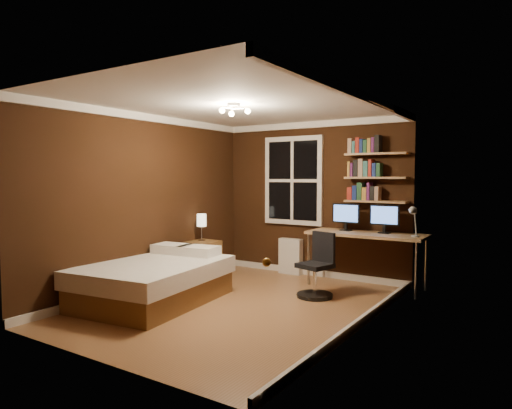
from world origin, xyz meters
The scene contains 24 objects.
floor centered at (0.00, 0.00, 0.00)m, with size 4.20×4.20×0.00m, color brown.
wall_back centered at (0.00, 2.10, 1.25)m, with size 3.20×0.04×2.50m, color black.
wall_left centered at (-1.60, 0.00, 1.25)m, with size 0.04×4.20×2.50m, color black.
wall_right centered at (1.60, 0.00, 1.25)m, with size 0.04×4.20×2.50m, color black.
ceiling centered at (0.00, 0.00, 2.50)m, with size 3.20×4.20×0.02m, color white.
window centered at (-0.35, 2.06, 1.55)m, with size 1.06×0.06×1.46m, color silver.
door centered at (1.59, -1.55, 1.02)m, with size 0.03×0.82×2.05m, color black, non-canonical shape.
door_knob centered at (1.55, -1.85, 1.00)m, with size 0.06×0.06×0.06m, color gold.
ceiling_fixture centered at (0.00, -0.10, 2.40)m, with size 0.44×0.44×0.18m, color beige, non-canonical shape.
bookshelf_lower centered at (1.08, 1.98, 1.25)m, with size 0.92×0.22×0.03m, color #9F7B4D.
books_row_lower centered at (1.08, 1.98, 1.38)m, with size 0.42×0.16×0.23m, color maroon, non-canonical shape.
bookshelf_middle centered at (1.08, 1.98, 1.60)m, with size 0.92×0.22×0.03m, color #9F7B4D.
books_row_middle centered at (1.08, 1.98, 1.73)m, with size 0.48×0.16×0.23m, color navy, non-canonical shape.
bookshelf_upper centered at (1.08, 1.98, 1.95)m, with size 0.92×0.22×0.03m, color #9F7B4D.
books_row_upper centered at (1.08, 1.98, 2.08)m, with size 0.48×0.16×0.23m, color #225033, non-canonical shape.
bed centered at (-1.00, -0.46, 0.28)m, with size 1.59×2.05×0.64m.
nightstand centered at (-1.42, 0.98, 0.29)m, with size 0.47×0.47×0.59m, color brown.
bedside_lamp centered at (-1.42, 0.98, 0.81)m, with size 0.15×0.15×0.43m, color beige, non-canonical shape.
radiator centered at (-0.35, 1.99, 0.29)m, with size 0.39×0.14×0.59m, color silver.
desk centered at (1.02, 1.76, 0.74)m, with size 1.69×0.63×0.80m.
monitor_left centered at (0.67, 1.85, 1.01)m, with size 0.43×0.12×0.41m, color black, non-canonical shape.
monitor_right centered at (1.25, 1.85, 1.01)m, with size 0.43×0.12×0.41m, color black, non-canonical shape.
desk_lamp centered at (1.73, 1.62, 1.02)m, with size 0.14×0.32×0.44m, color silver, non-canonical shape.
office_chair centered at (0.64, 0.91, 0.32)m, with size 0.48×0.48×0.87m.
Camera 1 is at (3.26, -4.62, 1.62)m, focal length 32.00 mm.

